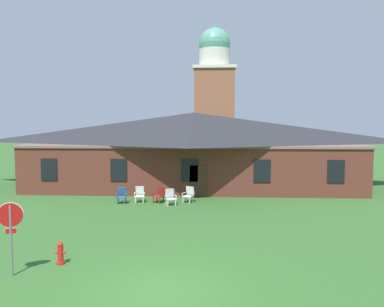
{
  "coord_description": "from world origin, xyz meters",
  "views": [
    {
      "loc": [
        1.51,
        -10.9,
        4.89
      ],
      "look_at": [
        0.45,
        8.73,
        3.33
      ],
      "focal_mm": 36.28,
      "sensor_mm": 36.0,
      "label": 1
    }
  ],
  "objects_px": {
    "lawn_chair_middle": "(170,197)",
    "lawn_chair_near_door": "(140,194)",
    "stop_sign": "(10,224)",
    "fire_hydrant": "(61,253)",
    "lawn_chair_left_end": "(159,194)",
    "lawn_chair_right_end": "(189,194)",
    "lawn_chair_by_porch": "(122,195)"
  },
  "relations": [
    {
      "from": "lawn_chair_middle",
      "to": "lawn_chair_near_door",
      "type": "bearing_deg",
      "value": 158.79
    },
    {
      "from": "stop_sign",
      "to": "fire_hydrant",
      "type": "xyz_separation_m",
      "value": [
        1.14,
        1.1,
        -1.31
      ]
    },
    {
      "from": "stop_sign",
      "to": "lawn_chair_left_end",
      "type": "bearing_deg",
      "value": 75.04
    },
    {
      "from": "stop_sign",
      "to": "lawn_chair_right_end",
      "type": "bearing_deg",
      "value": 67.37
    },
    {
      "from": "lawn_chair_middle",
      "to": "lawn_chair_right_end",
      "type": "height_order",
      "value": "same"
    },
    {
      "from": "lawn_chair_right_end",
      "to": "lawn_chair_left_end",
      "type": "bearing_deg",
      "value": -174.8
    },
    {
      "from": "lawn_chair_by_porch",
      "to": "lawn_chair_middle",
      "type": "distance_m",
      "value": 3.05
    },
    {
      "from": "lawn_chair_by_porch",
      "to": "lawn_chair_middle",
      "type": "bearing_deg",
      "value": -7.56
    },
    {
      "from": "lawn_chair_by_porch",
      "to": "lawn_chair_near_door",
      "type": "relative_size",
      "value": 1.0
    },
    {
      "from": "lawn_chair_by_porch",
      "to": "lawn_chair_right_end",
      "type": "distance_m",
      "value": 4.11
    },
    {
      "from": "lawn_chair_near_door",
      "to": "lawn_chair_middle",
      "type": "xyz_separation_m",
      "value": [
        1.99,
        -0.77,
        0.0
      ]
    },
    {
      "from": "stop_sign",
      "to": "lawn_chair_middle",
      "type": "relative_size",
      "value": 2.49
    },
    {
      "from": "stop_sign",
      "to": "lawn_chair_left_end",
      "type": "relative_size",
      "value": 2.49
    },
    {
      "from": "lawn_chair_left_end",
      "to": "lawn_chair_middle",
      "type": "height_order",
      "value": "same"
    },
    {
      "from": "stop_sign",
      "to": "lawn_chair_by_porch",
      "type": "distance_m",
      "value": 11.45
    },
    {
      "from": "stop_sign",
      "to": "fire_hydrant",
      "type": "relative_size",
      "value": 3.02
    },
    {
      "from": "stop_sign",
      "to": "lawn_chair_middle",
      "type": "distance_m",
      "value": 11.68
    },
    {
      "from": "lawn_chair_left_end",
      "to": "fire_hydrant",
      "type": "xyz_separation_m",
      "value": [
        -1.98,
        -10.58,
        -0.12
      ]
    },
    {
      "from": "lawn_chair_near_door",
      "to": "lawn_chair_left_end",
      "type": "distance_m",
      "value": 1.23
    },
    {
      "from": "lawn_chair_by_porch",
      "to": "lawn_chair_near_door",
      "type": "distance_m",
      "value": 1.1
    },
    {
      "from": "lawn_chair_middle",
      "to": "fire_hydrant",
      "type": "distance_m",
      "value": 10.23
    },
    {
      "from": "lawn_chair_middle",
      "to": "fire_hydrant",
      "type": "height_order",
      "value": "lawn_chair_middle"
    },
    {
      "from": "lawn_chair_middle",
      "to": "fire_hydrant",
      "type": "relative_size",
      "value": 1.21
    },
    {
      "from": "stop_sign",
      "to": "lawn_chair_by_porch",
      "type": "height_order",
      "value": "stop_sign"
    },
    {
      "from": "lawn_chair_right_end",
      "to": "fire_hydrant",
      "type": "relative_size",
      "value": 1.21
    },
    {
      "from": "lawn_chair_near_door",
      "to": "lawn_chair_left_end",
      "type": "bearing_deg",
      "value": -2.23
    },
    {
      "from": "lawn_chair_near_door",
      "to": "fire_hydrant",
      "type": "distance_m",
      "value": 10.66
    },
    {
      "from": "stop_sign",
      "to": "lawn_chair_near_door",
      "type": "distance_m",
      "value": 11.94
    },
    {
      "from": "lawn_chair_by_porch",
      "to": "lawn_chair_right_end",
      "type": "height_order",
      "value": "same"
    },
    {
      "from": "lawn_chair_near_door",
      "to": "lawn_chair_middle",
      "type": "bearing_deg",
      "value": -21.21
    },
    {
      "from": "lawn_chair_near_door",
      "to": "fire_hydrant",
      "type": "relative_size",
      "value": 1.21
    },
    {
      "from": "lawn_chair_middle",
      "to": "fire_hydrant",
      "type": "bearing_deg",
      "value": -105.52
    }
  ]
}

